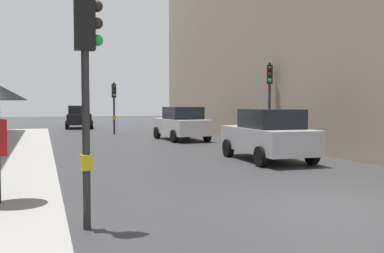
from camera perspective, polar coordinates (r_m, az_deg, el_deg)
name	(u,v)px	position (r m, az deg, el deg)	size (l,w,h in m)	color
ground_plane	(326,206)	(9.09, 16.68, -9.63)	(120.00, 120.00, 0.00)	#38383A
building_facade_right	(380,20)	(24.58, 22.84, 12.34)	(12.00, 34.81, 12.10)	gray
traffic_light_far_median	(114,99)	(28.51, -9.89, 3.52)	(0.25, 0.43, 3.25)	#2D2D2D
traffic_light_near_left	(87,64)	(7.11, -13.25, 7.71)	(0.43, 0.25, 3.71)	#2D2D2D
traffic_light_mid_street	(270,89)	(20.32, 9.84, 4.73)	(0.34, 0.45, 3.76)	#2D2D2D
car_silver_hatchback	(268,135)	(15.47, 9.68, -1.07)	(2.09, 4.24, 1.76)	#BCBCC1
car_white_compact	(182,124)	(23.68, -1.34, 0.38)	(2.26, 4.32, 1.76)	silver
car_dark_suv	(79,117)	(36.05, -14.16, 1.19)	(2.27, 4.33, 1.76)	black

